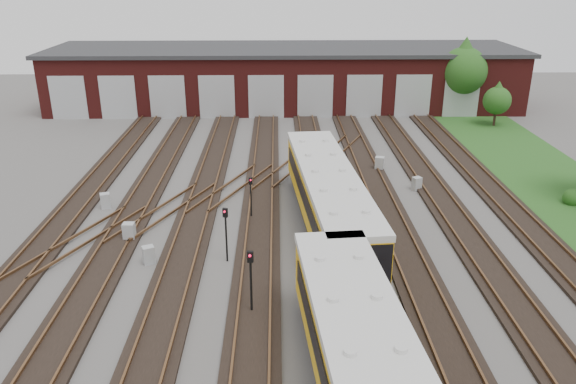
{
  "coord_description": "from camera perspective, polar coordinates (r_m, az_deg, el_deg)",
  "views": [
    {
      "loc": [
        -0.91,
        -22.57,
        14.52
      ],
      "look_at": [
        -0.29,
        8.51,
        2.0
      ],
      "focal_mm": 35.0,
      "sensor_mm": 36.0,
      "label": 1
    }
  ],
  "objects": [
    {
      "name": "ground",
      "position": [
        26.85,
        0.99,
        -10.8
      ],
      "size": [
        120.0,
        120.0,
        0.0
      ],
      "primitive_type": "plane",
      "color": "#4E4B48",
      "rests_on": "ground"
    },
    {
      "name": "track_network",
      "position": [
        27.28,
        0.59,
        -9.95
      ],
      "size": [
        30.4,
        70.0,
        0.33
      ],
      "color": "black",
      "rests_on": "ground"
    },
    {
      "name": "maintenance_shed",
      "position": [
        63.56,
        -0.33,
        11.68
      ],
      "size": [
        51.0,
        12.5,
        6.35
      ],
      "color": "#521614",
      "rests_on": "ground"
    },
    {
      "name": "signal_mast_0",
      "position": [
        24.85,
        -3.8,
        -8.33
      ],
      "size": [
        0.28,
        0.26,
        3.13
      ],
      "rotation": [
        0.0,
        0.0,
        -0.12
      ],
      "color": "black",
      "rests_on": "ground"
    },
    {
      "name": "signal_mast_1",
      "position": [
        29.27,
        -6.33,
        -3.63
      ],
      "size": [
        0.28,
        0.26,
        3.05
      ],
      "rotation": [
        0.0,
        0.0,
        -0.28
      ],
      "color": "black",
      "rests_on": "ground"
    },
    {
      "name": "signal_mast_2",
      "position": [
        34.21,
        -3.8,
        -0.06
      ],
      "size": [
        0.24,
        0.22,
        2.7
      ],
      "rotation": [
        0.0,
        0.0,
        0.15
      ],
      "color": "black",
      "rests_on": "ground"
    },
    {
      "name": "signal_mast_3",
      "position": [
        31.59,
        6.86,
        -1.24
      ],
      "size": [
        0.29,
        0.28,
        3.4
      ],
      "rotation": [
        0.0,
        0.0,
        -0.26
      ],
      "color": "black",
      "rests_on": "ground"
    },
    {
      "name": "relay_cabinet_0",
      "position": [
        33.12,
        -15.83,
        -3.93
      ],
      "size": [
        0.66,
        0.56,
        1.08
      ],
      "primitive_type": "cube",
      "rotation": [
        0.0,
        0.0,
        -0.03
      ],
      "color": "#A1A4A6",
      "rests_on": "ground"
    },
    {
      "name": "relay_cabinet_1",
      "position": [
        37.97,
        -18.06,
        -0.86
      ],
      "size": [
        0.74,
        0.67,
        1.01
      ],
      "primitive_type": "cube",
      "rotation": [
        0.0,
        0.0,
        0.33
      ],
      "color": "#A1A4A6",
      "rests_on": "ground"
    },
    {
      "name": "relay_cabinet_2",
      "position": [
        30.44,
        -13.98,
        -6.22
      ],
      "size": [
        0.73,
        0.69,
        0.98
      ],
      "primitive_type": "cube",
      "rotation": [
        0.0,
        0.0,
        0.43
      ],
      "color": "#A1A4A6",
      "rests_on": "ground"
    },
    {
      "name": "relay_cabinet_3",
      "position": [
        40.04,
        12.95,
        0.82
      ],
      "size": [
        0.72,
        0.67,
        0.95
      ],
      "primitive_type": "cube",
      "rotation": [
        0.0,
        0.0,
        0.43
      ],
      "color": "#A1A4A6",
      "rests_on": "ground"
    },
    {
      "name": "relay_cabinet_4",
      "position": [
        43.37,
        9.27,
        2.85
      ],
      "size": [
        0.78,
        0.71,
        1.09
      ],
      "primitive_type": "cube",
      "rotation": [
        0.0,
        0.0,
        -0.29
      ],
      "color": "#A1A4A6",
      "rests_on": "ground"
    },
    {
      "name": "tree_0",
      "position": [
        61.39,
        17.44,
        12.19
      ],
      "size": [
        4.84,
        4.84,
        8.03
      ],
      "color": "black",
      "rests_on": "ground"
    },
    {
      "name": "tree_1",
      "position": [
        58.3,
        20.51,
        9.0
      ],
      "size": [
        2.66,
        2.66,
        4.41
      ],
      "color": "black",
      "rests_on": "ground"
    },
    {
      "name": "bush_1",
      "position": [
        41.16,
        26.95,
        -0.3
      ],
      "size": [
        1.22,
        1.22,
        1.22
      ],
      "primitive_type": "sphere",
      "color": "#1F4C15",
      "rests_on": "ground"
    },
    {
      "name": "bush_2",
      "position": [
        62.32,
        17.17,
        8.03
      ],
      "size": [
        1.13,
        1.13,
        1.13
      ],
      "primitive_type": "sphere",
      "color": "#1F4C15",
      "rests_on": "ground"
    }
  ]
}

